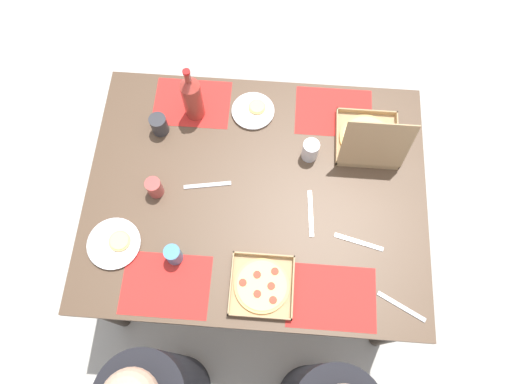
% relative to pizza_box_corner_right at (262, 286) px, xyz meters
% --- Properties ---
extents(ground_plane, '(6.00, 6.00, 0.00)m').
position_rel_pizza_box_corner_right_xyz_m(ground_plane, '(0.05, -0.41, -0.75)').
color(ground_plane, beige).
extents(dining_table, '(1.50, 1.16, 0.74)m').
position_rel_pizza_box_corner_right_xyz_m(dining_table, '(0.05, -0.41, -0.10)').
color(dining_table, '#3F3328').
rests_on(dining_table, ground_plane).
extents(placemat_near_left, '(0.36, 0.26, 0.00)m').
position_rel_pizza_box_corner_right_xyz_m(placemat_near_left, '(-0.28, -0.84, -0.01)').
color(placemat_near_left, red).
rests_on(placemat_near_left, dining_table).
extents(placemat_near_right, '(0.36, 0.26, 0.00)m').
position_rel_pizza_box_corner_right_xyz_m(placemat_near_right, '(0.39, -0.84, -0.01)').
color(placemat_near_right, red).
rests_on(placemat_near_right, dining_table).
extents(placemat_far_left, '(0.36, 0.26, 0.00)m').
position_rel_pizza_box_corner_right_xyz_m(placemat_far_left, '(-0.28, 0.02, -0.01)').
color(placemat_far_left, red).
rests_on(placemat_far_left, dining_table).
extents(placemat_far_right, '(0.36, 0.26, 0.00)m').
position_rel_pizza_box_corner_right_xyz_m(placemat_far_right, '(0.39, 0.02, -0.01)').
color(placemat_far_right, red).
rests_on(placemat_far_right, dining_table).
extents(pizza_box_corner_right, '(0.26, 0.26, 0.04)m').
position_rel_pizza_box_corner_right_xyz_m(pizza_box_corner_right, '(0.00, 0.00, 0.00)').
color(pizza_box_corner_right, tan).
rests_on(pizza_box_corner_right, dining_table).
extents(pizza_box_center, '(0.28, 0.29, 0.32)m').
position_rel_pizza_box_corner_right_xyz_m(pizza_box_center, '(-0.43, -0.68, 0.04)').
color(pizza_box_center, tan).
rests_on(pizza_box_center, dining_table).
extents(plate_middle, '(0.20, 0.20, 0.03)m').
position_rel_pizza_box_corner_right_xyz_m(plate_middle, '(0.10, -0.81, -0.00)').
color(plate_middle, white).
rests_on(plate_middle, dining_table).
extents(plate_near_right, '(0.22, 0.22, 0.03)m').
position_rel_pizza_box_corner_right_xyz_m(plate_near_right, '(0.63, -0.13, -0.00)').
color(plate_near_right, white).
rests_on(plate_near_right, dining_table).
extents(soda_bottle, '(0.09, 0.09, 0.32)m').
position_rel_pizza_box_corner_right_xyz_m(soda_bottle, '(0.37, -0.79, 0.12)').
color(soda_bottle, '#B2382D').
rests_on(soda_bottle, dining_table).
extents(cup_clear_right, '(0.07, 0.07, 0.10)m').
position_rel_pizza_box_corner_right_xyz_m(cup_clear_right, '(0.49, -0.38, 0.04)').
color(cup_clear_right, '#BF4742').
rests_on(cup_clear_right, dining_table).
extents(cup_spare, '(0.08, 0.08, 0.10)m').
position_rel_pizza_box_corner_right_xyz_m(cup_spare, '(0.52, -0.69, 0.04)').
color(cup_spare, '#333338').
rests_on(cup_spare, dining_table).
extents(cup_clear_left, '(0.07, 0.07, 0.11)m').
position_rel_pizza_box_corner_right_xyz_m(cup_clear_left, '(-0.17, -0.60, 0.04)').
color(cup_clear_left, silver).
rests_on(cup_clear_left, dining_table).
extents(cup_dark, '(0.07, 0.07, 0.10)m').
position_rel_pizza_box_corner_right_xyz_m(cup_dark, '(0.37, -0.09, 0.04)').
color(cup_dark, teal).
rests_on(cup_dark, dining_table).
extents(knife_by_far_left, '(0.03, 0.21, 0.00)m').
position_rel_pizza_box_corner_right_xyz_m(knife_by_far_left, '(-0.19, -0.33, -0.01)').
color(knife_by_far_left, '#B7B7BC').
rests_on(knife_by_far_left, dining_table).
extents(knife_by_near_right, '(0.21, 0.05, 0.00)m').
position_rel_pizza_box_corner_right_xyz_m(knife_by_near_right, '(0.27, -0.43, -0.01)').
color(knife_by_near_right, '#B7B7BC').
rests_on(knife_by_near_right, dining_table).
extents(knife_by_far_right, '(0.19, 0.11, 0.00)m').
position_rel_pizza_box_corner_right_xyz_m(knife_by_far_right, '(-0.56, 0.04, -0.01)').
color(knife_by_far_right, '#B7B7BC').
rests_on(knife_by_far_right, dining_table).
extents(knife_by_near_left, '(0.21, 0.07, 0.00)m').
position_rel_pizza_box_corner_right_xyz_m(knife_by_near_left, '(-0.40, -0.21, -0.01)').
color(knife_by_near_left, '#B7B7BC').
rests_on(knife_by_near_left, dining_table).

